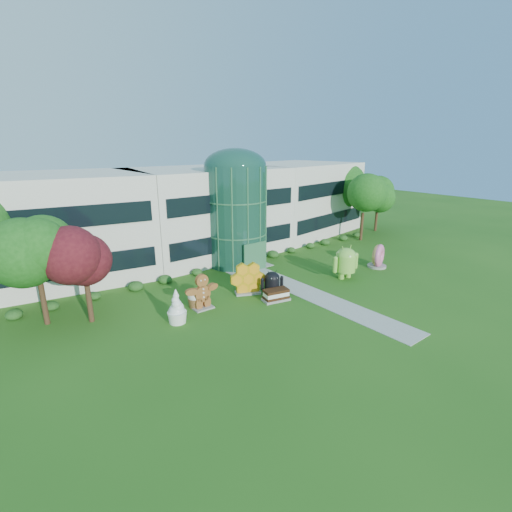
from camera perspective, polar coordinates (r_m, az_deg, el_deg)
ground at (r=29.94m, az=10.49°, el=-6.66°), size 140.00×140.00×0.00m
building at (r=42.13m, az=-7.83°, el=6.95°), size 46.00×15.00×9.30m
atrium at (r=37.11m, az=-3.10°, el=6.13°), size 6.00×6.00×9.80m
walkway at (r=31.17m, az=7.74°, el=-5.51°), size 2.40×20.00×0.04m
tree_red at (r=27.40m, az=-24.65°, el=-3.49°), size 4.00×4.00×6.00m
trees_backdrop at (r=38.05m, az=-3.95°, el=5.31°), size 52.00×8.00×8.40m
android_green at (r=34.52m, az=13.65°, el=-0.67°), size 3.24×2.42×3.36m
android_black at (r=30.07m, az=2.48°, el=-3.91°), size 2.37×2.00×2.29m
donut at (r=38.59m, az=18.21°, el=0.05°), size 2.52×1.79×2.38m
gingerbread at (r=27.75m, az=-8.28°, el=-5.41°), size 2.98×1.15×2.75m
ice_cream_sandwich at (r=29.20m, az=3.10°, el=-5.99°), size 2.31×1.51×0.95m
honeycomb at (r=30.22m, az=-1.27°, el=-3.69°), size 3.21×2.25×2.39m
froyo at (r=26.00m, az=-12.12°, el=-7.57°), size 1.55×1.55×2.44m
cupcake at (r=28.28m, az=-9.28°, el=-6.37°), size 1.60×1.60×1.52m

